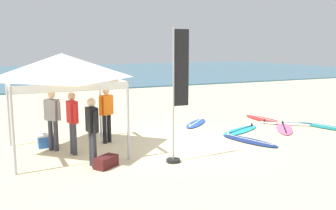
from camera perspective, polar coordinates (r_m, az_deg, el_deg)
name	(u,v)px	position (r m, az deg, el deg)	size (l,w,h in m)	color
ground_plane	(175,144)	(11.11, 1.08, -6.18)	(80.00, 80.00, 0.00)	beige
sea	(43,73)	(42.79, -18.98, 4.69)	(80.00, 36.00, 0.10)	#386B84
canopy_tent	(62,67)	(10.32, -16.19, 5.74)	(2.87, 2.87, 2.75)	#B7B7BC
surfboard_cyan	(240,130)	(13.05, 11.22, -3.89)	(2.12, 1.36, 0.19)	#23B2CC
surfboard_pink	(284,128)	(13.73, 17.69, -3.50)	(1.66, 1.89, 0.19)	pink
surfboard_red	(266,120)	(15.15, 14.97, -2.24)	(0.66, 2.33, 0.19)	red
surfboard_teal	(326,127)	(14.58, 23.39, -3.11)	(1.11, 2.31, 0.19)	#19847F
surfboard_navy	(249,140)	(11.70, 12.51, -5.43)	(1.08, 2.11, 0.19)	navy
surfboard_blue	(196,123)	(14.00, 4.38, -2.86)	(1.70, 1.66, 0.19)	blue
surfboard_white	(287,123)	(14.68, 18.09, -2.73)	(1.95, 1.81, 0.19)	white
person_red	(72,119)	(10.23, -14.68, -2.11)	(0.27, 0.55, 1.71)	#383842
person_grey	(52,116)	(10.75, -17.59, -1.71)	(0.41, 0.42, 1.71)	#383842
person_orange	(106,111)	(11.25, -9.59, -0.95)	(0.51, 0.35, 1.71)	black
person_black	(92,127)	(9.06, -11.76, -3.43)	(0.25, 0.55, 1.71)	#2D2D33
banner_flag	(178,101)	(9.16, 1.49, 0.62)	(0.60, 0.36, 3.40)	#99999E
gear_bag_near_tent	(106,162)	(9.15, -9.64, -8.74)	(0.60, 0.32, 0.28)	#4C1919
cooler_box	(47,141)	(11.36, -18.42, -5.28)	(0.50, 0.36, 0.39)	#2D60B7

